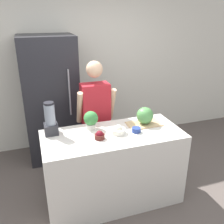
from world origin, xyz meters
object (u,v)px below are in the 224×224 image
object	(u,v)px
bowl_cream	(118,130)
bowl_small_blue	(136,130)
potted_plant	(91,119)
blender	(50,120)
person	(96,119)
bowl_cherries	(100,136)
refrigerator	(51,100)
watermelon	(145,115)

from	to	relation	value
bowl_cream	bowl_small_blue	world-z (taller)	bowl_cream
potted_plant	blender	bearing A→B (deg)	177.84
person	blender	distance (m)	0.76
person	bowl_cherries	xyz separation A→B (m)	(-0.14, -0.67, 0.10)
refrigerator	blender	size ratio (longest dim) A/B	5.01
bowl_small_blue	bowl_cherries	bearing A→B (deg)	-177.02
bowl_cherries	person	bearing A→B (deg)	78.65
refrigerator	potted_plant	distance (m)	1.16
refrigerator	person	size ratio (longest dim) A/B	1.16
bowl_cherries	potted_plant	size ratio (longest dim) A/B	0.51
blender	potted_plant	distance (m)	0.46
watermelon	bowl_cream	xyz separation A→B (m)	(-0.39, -0.13, -0.08)
refrigerator	blender	bearing A→B (deg)	-95.62
refrigerator	person	world-z (taller)	refrigerator
refrigerator	bowl_cherries	size ratio (longest dim) A/B	17.03
bowl_small_blue	bowl_cream	bearing A→B (deg)	171.28
potted_plant	bowl_cream	bearing A→B (deg)	-39.27
refrigerator	bowl_small_blue	distance (m)	1.58
person	watermelon	world-z (taller)	person
watermelon	blender	bearing A→B (deg)	174.84
bowl_small_blue	potted_plant	world-z (taller)	potted_plant
person	bowl_small_blue	xyz separation A→B (m)	(0.31, -0.65, 0.09)
bowl_cherries	bowl_small_blue	size ratio (longest dim) A/B	1.10
person	bowl_cream	distance (m)	0.64
person	watermelon	bearing A→B (deg)	-44.77
watermelon	bowl_cream	bearing A→B (deg)	-161.26
bowl_cherries	bowl_cream	size ratio (longest dim) A/B	0.68
refrigerator	bowl_cream	world-z (taller)	refrigerator
watermelon	bowl_small_blue	distance (m)	0.26
bowl_cherries	refrigerator	bearing A→B (deg)	105.28
person	bowl_cherries	distance (m)	0.69
person	watermelon	xyz separation A→B (m)	(0.49, -0.49, 0.18)
bowl_cherries	bowl_small_blue	xyz separation A→B (m)	(0.44, 0.02, -0.01)
refrigerator	bowl_cream	distance (m)	1.46
bowl_cream	bowl_small_blue	bearing A→B (deg)	-8.72
watermelon	bowl_cream	world-z (taller)	watermelon
bowl_cream	potted_plant	distance (m)	0.35
person	blender	world-z (taller)	person
person	blender	size ratio (longest dim) A/B	4.31
bowl_cherries	potted_plant	bearing A→B (deg)	95.72
bowl_cherries	blender	size ratio (longest dim) A/B	0.29
watermelon	blender	size ratio (longest dim) A/B	0.54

